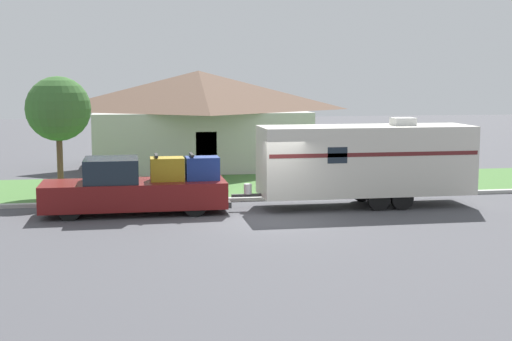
# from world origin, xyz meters

# --- Properties ---
(ground_plane) EXTENTS (120.00, 120.00, 0.00)m
(ground_plane) POSITION_xyz_m (0.00, 0.00, 0.00)
(ground_plane) COLOR #47474C
(curb_strip) EXTENTS (80.00, 0.30, 0.14)m
(curb_strip) POSITION_xyz_m (0.00, 3.75, 0.07)
(curb_strip) COLOR #ADADA8
(curb_strip) RESTS_ON ground_plane
(lawn_strip) EXTENTS (80.00, 7.00, 0.03)m
(lawn_strip) POSITION_xyz_m (0.00, 7.40, 0.01)
(lawn_strip) COLOR #477538
(lawn_strip) RESTS_ON ground_plane
(house_across_street) EXTENTS (11.50, 7.98, 5.01)m
(house_across_street) POSITION_xyz_m (-1.07, 14.64, 2.60)
(house_across_street) COLOR #B2B2A8
(house_across_street) RESTS_ON ground_plane
(pickup_truck) EXTENTS (6.38, 2.10, 2.04)m
(pickup_truck) POSITION_xyz_m (-4.47, 1.94, 0.89)
(pickup_truck) COLOR black
(pickup_truck) RESTS_ON ground_plane
(travel_trailer) EXTENTS (8.78, 2.21, 3.22)m
(travel_trailer) POSITION_xyz_m (3.80, 1.94, 1.69)
(travel_trailer) COLOR black
(travel_trailer) RESTS_ON ground_plane
(mailbox) EXTENTS (0.48, 0.20, 1.40)m
(mailbox) POSITION_xyz_m (-3.58, 4.83, 1.07)
(mailbox) COLOR brown
(mailbox) RESTS_ON ground_plane
(tree_in_yard) EXTENTS (2.56, 2.56, 4.72)m
(tree_in_yard) POSITION_xyz_m (-7.40, 6.46, 3.42)
(tree_in_yard) COLOR brown
(tree_in_yard) RESTS_ON ground_plane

